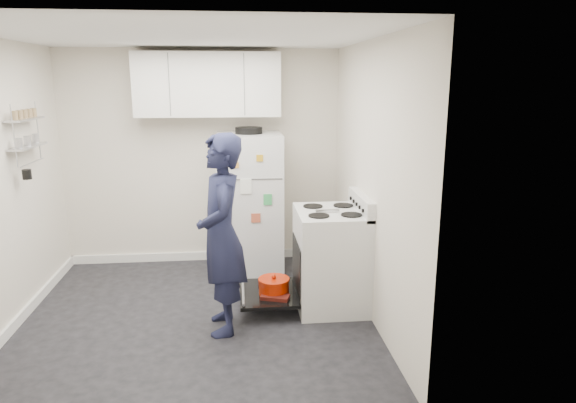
{
  "coord_description": "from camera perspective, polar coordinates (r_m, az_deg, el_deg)",
  "views": [
    {
      "loc": [
        0.39,
        -4.45,
        2.15
      ],
      "look_at": [
        0.86,
        0.16,
        1.05
      ],
      "focal_mm": 32.0,
      "sensor_mm": 36.0,
      "label": 1
    }
  ],
  "objects": [
    {
      "name": "person",
      "position": [
        4.41,
        -7.41,
        -3.7
      ],
      "size": [
        0.47,
        0.67,
        1.73
      ],
      "primitive_type": "imported",
      "rotation": [
        0.0,
        0.0,
        -1.47
      ],
      "color": "#191C38",
      "rests_on": "ground"
    },
    {
      "name": "wall_shelf_rack",
      "position": [
        5.32,
        -27.07,
        6.79
      ],
      "size": [
        0.14,
        0.6,
        0.61
      ],
      "color": "#B2B2B7",
      "rests_on": "room"
    },
    {
      "name": "upper_cabinets",
      "position": [
        5.89,
        -8.91,
        12.72
      ],
      "size": [
        1.6,
        0.33,
        0.7
      ],
      "primitive_type": "cube",
      "color": "silver",
      "rests_on": "room"
    },
    {
      "name": "refrigerator",
      "position": [
        5.86,
        -4.24,
        -0.06
      ],
      "size": [
        0.72,
        0.74,
        1.64
      ],
      "color": "silver",
      "rests_on": "ground"
    },
    {
      "name": "open_oven_door",
      "position": [
        4.99,
        -1.9,
        -9.77
      ],
      "size": [
        0.55,
        0.7,
        0.23
      ],
      "color": "black",
      "rests_on": "ground"
    },
    {
      "name": "room",
      "position": [
        4.6,
        -10.97,
        1.28
      ],
      "size": [
        3.21,
        3.21,
        2.51
      ],
      "color": "black",
      "rests_on": "ground"
    },
    {
      "name": "electric_range",
      "position": [
        4.98,
        4.62,
        -6.44
      ],
      "size": [
        0.66,
        0.76,
        1.1
      ],
      "color": "silver",
      "rests_on": "ground"
    }
  ]
}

